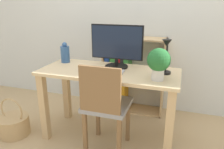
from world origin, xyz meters
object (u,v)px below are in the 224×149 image
(bookshelf, at_px, (123,76))
(desk_lamp, at_px, (166,54))
(vase, at_px, (65,53))
(monitor, at_px, (117,45))
(keyboard, at_px, (108,71))
(potted_plant, at_px, (159,62))
(chair, at_px, (105,105))
(basket, at_px, (14,125))

(bookshelf, bearing_deg, desk_lamp, -49.82)
(vase, bearing_deg, monitor, -1.11)
(keyboard, bearing_deg, desk_lamp, 5.52)
(desk_lamp, height_order, bookshelf, desk_lamp)
(keyboard, bearing_deg, potted_plant, -10.66)
(chair, bearing_deg, basket, 174.37)
(potted_plant, xyz_separation_m, basket, (-1.47, -0.15, -0.78))
(monitor, bearing_deg, keyboard, -102.35)
(vase, relative_size, potted_plant, 0.81)
(monitor, relative_size, chair, 0.60)
(desk_lamp, bearing_deg, monitor, 166.39)
(keyboard, height_order, vase, vase)
(bookshelf, bearing_deg, basket, -135.07)
(monitor, xyz_separation_m, potted_plant, (0.44, -0.26, -0.07))
(monitor, distance_m, bookshelf, 0.75)
(keyboard, distance_m, basket, 1.20)
(vase, relative_size, chair, 0.25)
(bookshelf, bearing_deg, potted_plant, -57.43)
(keyboard, relative_size, bookshelf, 0.33)
(potted_plant, distance_m, chair, 0.61)
(monitor, xyz_separation_m, desk_lamp, (0.49, -0.12, -0.03))
(vase, bearing_deg, potted_plant, -14.74)
(keyboard, distance_m, chair, 0.32)
(desk_lamp, height_order, chair, desk_lamp)
(potted_plant, distance_m, basket, 1.67)
(keyboard, height_order, bookshelf, bookshelf)
(keyboard, xyz_separation_m, desk_lamp, (0.52, 0.05, 0.19))
(keyboard, xyz_separation_m, vase, (-0.55, 0.18, 0.09))
(vase, bearing_deg, desk_lamp, -6.88)
(potted_plant, bearing_deg, keyboard, 169.34)
(monitor, distance_m, vase, 0.60)
(desk_lamp, height_order, basket, desk_lamp)
(desk_lamp, relative_size, chair, 0.38)
(monitor, relative_size, basket, 1.24)
(desk_lamp, distance_m, potted_plant, 0.15)
(basket, bearing_deg, potted_plant, 5.74)
(potted_plant, bearing_deg, bookshelf, 122.57)
(basket, bearing_deg, chair, 2.31)
(basket, bearing_deg, vase, 43.33)
(potted_plant, distance_m, bookshelf, 1.05)
(vase, relative_size, basket, 0.52)
(desk_lamp, bearing_deg, basket, -169.23)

